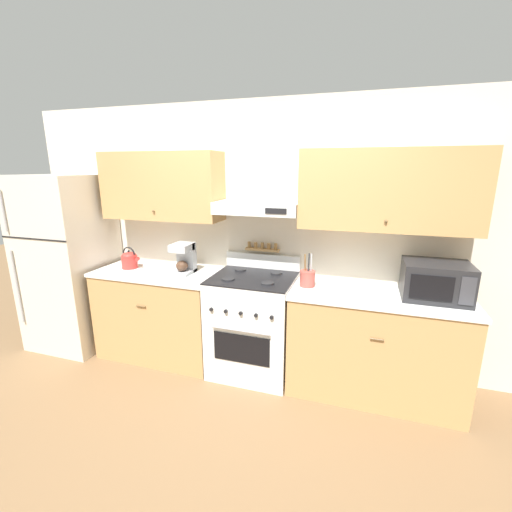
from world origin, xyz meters
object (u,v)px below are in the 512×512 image
(stove_range, at_px, (253,324))
(tea_kettle, at_px, (129,259))
(microwave, at_px, (436,281))
(utensil_crock, at_px, (307,278))
(coffee_maker, at_px, (184,258))
(refrigerator, at_px, (69,262))

(stove_range, relative_size, tea_kettle, 4.89)
(stove_range, height_order, microwave, microwave)
(stove_range, height_order, utensil_crock, utensil_crock)
(coffee_maker, xyz_separation_m, utensil_crock, (1.23, -0.03, -0.08))
(refrigerator, bearing_deg, tea_kettle, 3.65)
(refrigerator, relative_size, microwave, 3.79)
(utensil_crock, bearing_deg, refrigerator, -178.94)
(stove_range, xyz_separation_m, utensil_crock, (0.50, -0.00, 0.51))
(coffee_maker, bearing_deg, stove_range, -2.13)
(stove_range, relative_size, refrigerator, 0.59)
(stove_range, relative_size, utensil_crock, 3.74)
(tea_kettle, distance_m, utensil_crock, 1.85)
(coffee_maker, relative_size, microwave, 0.61)
(coffee_maker, bearing_deg, utensil_crock, -1.41)
(refrigerator, relative_size, coffee_maker, 6.23)
(tea_kettle, bearing_deg, stove_range, 0.14)
(refrigerator, height_order, tea_kettle, refrigerator)
(refrigerator, xyz_separation_m, utensil_crock, (2.60, 0.05, 0.07))
(stove_range, bearing_deg, utensil_crock, -0.37)
(refrigerator, relative_size, utensil_crock, 6.33)
(stove_range, xyz_separation_m, tea_kettle, (-1.34, -0.00, 0.53))
(tea_kettle, height_order, microwave, microwave)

